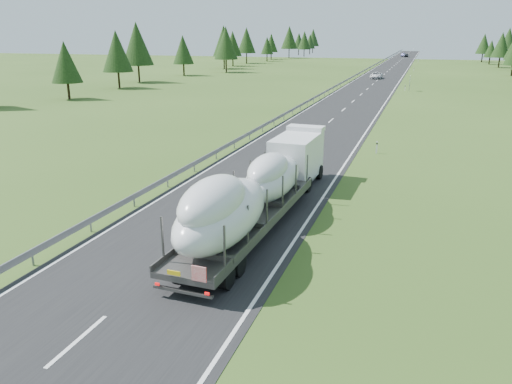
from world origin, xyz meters
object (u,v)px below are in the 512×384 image
(distant_car_dark, at_px, (406,55))
(distant_car_blue, at_px, (403,55))
(boat_truck, at_px, (259,186))
(highway_sign, at_px, (410,80))
(distant_van, at_px, (376,75))

(distant_car_dark, bearing_deg, distant_car_blue, 106.48)
(boat_truck, bearing_deg, highway_sign, 85.96)
(boat_truck, distance_m, distant_van, 92.41)
(boat_truck, height_order, distant_car_blue, boat_truck)
(distant_van, bearing_deg, distant_car_dark, 89.73)
(distant_van, height_order, distant_car_dark, distant_car_dark)
(highway_sign, bearing_deg, distant_car_blue, 93.22)
(distant_van, xyz_separation_m, distant_car_blue, (-0.19, 119.92, -0.03))
(distant_van, relative_size, distant_car_blue, 1.23)
(distant_van, xyz_separation_m, distant_car_dark, (1.49, 113.93, 0.00))
(highway_sign, bearing_deg, boat_truck, -94.04)
(distant_van, distance_m, distant_car_blue, 119.92)
(highway_sign, relative_size, distant_van, 0.51)
(boat_truck, height_order, distant_car_dark, boat_truck)
(distant_car_dark, bearing_deg, highway_sign, -86.49)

